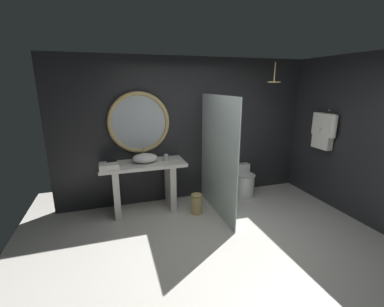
# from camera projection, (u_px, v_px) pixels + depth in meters

# --- Properties ---
(ground_plane) EXTENTS (5.76, 5.76, 0.00)m
(ground_plane) POSITION_uv_depth(u_px,v_px,m) (232.00, 252.00, 3.38)
(ground_plane) COLOR silver
(back_wall_panel) EXTENTS (4.80, 0.10, 2.60)m
(back_wall_panel) POSITION_uv_depth(u_px,v_px,m) (189.00, 130.00, 4.79)
(back_wall_panel) COLOR #232326
(back_wall_panel) RESTS_ON ground_plane
(side_wall_right) EXTENTS (0.10, 2.47, 2.60)m
(side_wall_right) POSITION_uv_depth(u_px,v_px,m) (339.00, 134.00, 4.43)
(side_wall_right) COLOR #232326
(side_wall_right) RESTS_ON ground_plane
(vanity_counter) EXTENTS (1.40, 0.58, 0.86)m
(vanity_counter) POSITION_uv_depth(u_px,v_px,m) (144.00, 180.00, 4.38)
(vanity_counter) COLOR silver
(vanity_counter) RESTS_ON ground_plane
(vessel_sink) EXTENTS (0.42, 0.34, 0.23)m
(vessel_sink) POSITION_uv_depth(u_px,v_px,m) (145.00, 158.00, 4.31)
(vessel_sink) COLOR white
(vessel_sink) RESTS_ON vanity_counter
(tumbler_cup) EXTENTS (0.07, 0.07, 0.11)m
(tumbler_cup) POSITION_uv_depth(u_px,v_px,m) (166.00, 157.00, 4.43)
(tumbler_cup) COLOR silver
(tumbler_cup) RESTS_ON vanity_counter
(tissue_box) EXTENTS (0.16, 0.13, 0.08)m
(tissue_box) POSITION_uv_depth(u_px,v_px,m) (112.00, 163.00, 4.15)
(tissue_box) COLOR black
(tissue_box) RESTS_ON vanity_counter
(round_wall_mirror) EXTENTS (1.05, 0.07, 1.05)m
(round_wall_mirror) POSITION_uv_depth(u_px,v_px,m) (139.00, 123.00, 4.39)
(round_wall_mirror) COLOR tan
(shower_glass_panel) EXTENTS (0.02, 1.46, 1.97)m
(shower_glass_panel) POSITION_uv_depth(u_px,v_px,m) (217.00, 156.00, 4.23)
(shower_glass_panel) COLOR silver
(shower_glass_panel) RESTS_ON ground_plane
(rain_shower_head) EXTENTS (0.23, 0.23, 0.35)m
(rain_shower_head) POSITION_uv_depth(u_px,v_px,m) (274.00, 81.00, 4.49)
(rain_shower_head) COLOR tan
(hanging_bathrobe) EXTENTS (0.20, 0.52, 0.70)m
(hanging_bathrobe) POSITION_uv_depth(u_px,v_px,m) (323.00, 130.00, 4.57)
(hanging_bathrobe) COLOR tan
(toilet) EXTENTS (0.37, 0.52, 0.59)m
(toilet) POSITION_uv_depth(u_px,v_px,m) (244.00, 181.00, 5.09)
(toilet) COLOR white
(toilet) RESTS_ON ground_plane
(waste_bin) EXTENTS (0.19, 0.19, 0.36)m
(waste_bin) POSITION_uv_depth(u_px,v_px,m) (197.00, 203.00, 4.37)
(waste_bin) COLOR tan
(waste_bin) RESTS_ON ground_plane
(folded_hand_towel) EXTENTS (0.30, 0.20, 0.09)m
(folded_hand_towel) POSITION_uv_depth(u_px,v_px,m) (109.00, 167.00, 3.96)
(folded_hand_towel) COLOR silver
(folded_hand_towel) RESTS_ON vanity_counter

